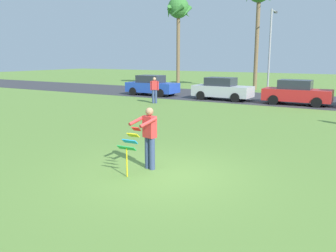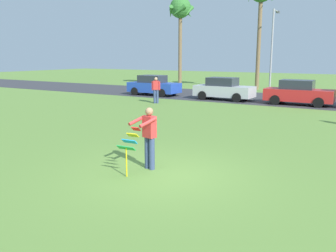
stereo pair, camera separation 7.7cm
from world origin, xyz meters
TOP-DOWN VIEW (x-y plane):
  - ground_plane at (0.00, 0.00)m, footprint 120.00×120.00m
  - road_strip at (0.00, 18.59)m, footprint 120.00×8.00m
  - person_kite_flyer at (-0.59, 0.20)m, footprint 0.66×0.74m
  - kite_held at (-0.74, -0.49)m, footprint 0.52×0.65m
  - parked_car_blue at (-10.85, 16.19)m, footprint 4.23×1.90m
  - parked_car_silver at (-4.87, 16.19)m, footprint 4.25×1.92m
  - parked_car_red at (0.27, 16.19)m, footprint 4.23×1.90m
  - palm_tree_left_near at (-13.22, 24.85)m, footprint 2.58×2.71m
  - streetlight_pole at (-3.55, 23.69)m, footprint 0.24×1.65m
  - person_walker_far at (-8.04, 12.17)m, footprint 0.51×0.37m

SIDE VIEW (x-z plane):
  - ground_plane at x=0.00m, z-range 0.00..0.00m
  - road_strip at x=0.00m, z-range 0.00..0.01m
  - parked_car_blue at x=-10.85m, z-range -0.03..1.57m
  - parked_car_silver at x=-4.87m, z-range -0.03..1.57m
  - parked_car_red at x=0.27m, z-range -0.03..1.57m
  - kite_held at x=-0.74m, z-range 0.23..1.48m
  - person_walker_far at x=-8.04m, z-range 0.07..1.80m
  - person_kite_flyer at x=-0.59m, z-range 0.09..1.82m
  - streetlight_pole at x=-3.55m, z-range 0.50..7.50m
  - palm_tree_left_near at x=-13.22m, z-range 3.01..11.93m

